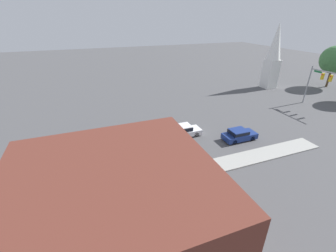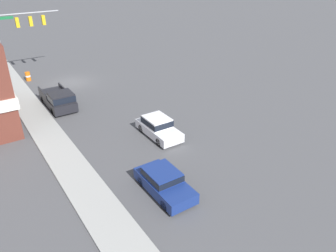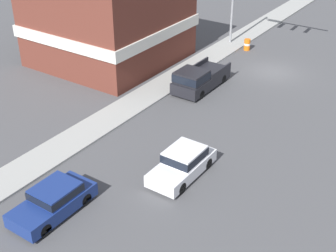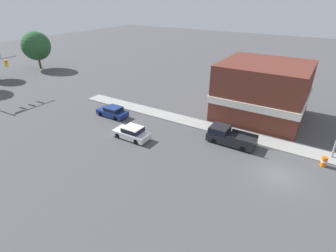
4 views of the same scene
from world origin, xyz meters
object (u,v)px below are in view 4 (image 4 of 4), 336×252
Objects in this scene: car_lead at (132,132)px; construction_barrel at (324,161)px; car_oncoming at (113,111)px; pickup_truck_parked at (227,136)px.

car_lead is 20.13m from construction_barrel.
car_oncoming is 15.94m from pickup_truck_parked.
construction_barrel is (5.60, -19.34, -0.28)m from car_lead.
pickup_truck_parked reaches higher than car_oncoming.
car_lead is at bearing 60.71° from car_oncoming.
car_oncoming is at bearing 95.28° from pickup_truck_parked.
car_oncoming is 4.29× the size of construction_barrel.
car_oncoming is 0.82× the size of pickup_truck_parked.
pickup_truck_parked is (4.93, -9.70, 0.10)m from car_lead.
construction_barrel is (2.14, -25.51, -0.24)m from car_oncoming.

